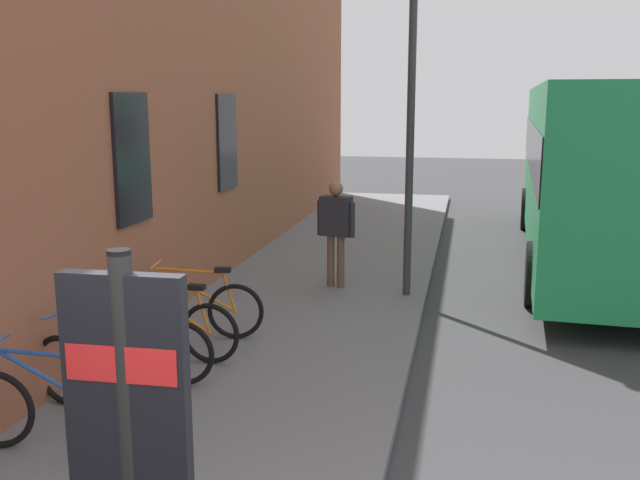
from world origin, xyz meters
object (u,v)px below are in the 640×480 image
object	(u,v)px
bicycle_far_end	(195,309)
bicycle_mid_rack	(169,327)
bicycle_by_door	(54,409)
street_lamp	(412,75)
bicycle_end_of_row	(135,348)
transit_info_sign	(129,431)
bicycle_nearest_sign	(102,377)
pedestrian_near_bus	(336,223)
city_bus	(600,163)

from	to	relation	value
bicycle_far_end	bicycle_mid_rack	bearing A→B (deg)	178.54
bicycle_by_door	street_lamp	xyz separation A→B (m)	(5.65, -2.53, 2.96)
bicycle_mid_rack	bicycle_end_of_row	bearing A→B (deg)	174.97
transit_info_sign	street_lamp	distance (m)	8.33
street_lamp	bicycle_nearest_sign	bearing A→B (deg)	153.23
bicycle_mid_rack	transit_info_sign	bearing A→B (deg)	-157.59
bicycle_far_end	bicycle_nearest_sign	bearing A→B (deg)	179.35
bicycle_mid_rack	bicycle_far_end	size ratio (longest dim) A/B	1.01
street_lamp	transit_info_sign	bearing A→B (deg)	176.41
bicycle_far_end	pedestrian_near_bus	bearing A→B (deg)	-24.12
bicycle_end_of_row	bicycle_mid_rack	size ratio (longest dim) A/B	1.00
bicycle_nearest_sign	pedestrian_near_bus	distance (m)	5.36
bicycle_mid_rack	street_lamp	size ratio (longest dim) A/B	0.31
pedestrian_near_bus	bicycle_nearest_sign	bearing A→B (deg)	165.80
bicycle_end_of_row	street_lamp	world-z (taller)	street_lamp
street_lamp	city_bus	bearing A→B (deg)	-43.40
bicycle_end_of_row	bicycle_mid_rack	xyz separation A→B (m)	(0.74, -0.06, 0.00)
bicycle_mid_rack	city_bus	distance (m)	9.08
bicycle_by_door	street_lamp	size ratio (longest dim) A/B	0.31
city_bus	street_lamp	bearing A→B (deg)	136.60
bicycle_by_door	city_bus	size ratio (longest dim) A/B	0.17
bicycle_far_end	pedestrian_near_bus	size ratio (longest dim) A/B	1.02
bicycle_end_of_row	city_bus	bearing A→B (deg)	-37.52
bicycle_mid_rack	street_lamp	distance (m)	5.12
bicycle_far_end	street_lamp	world-z (taller)	street_lamp
bicycle_mid_rack	pedestrian_near_bus	distance (m)	3.90
transit_info_sign	street_lamp	world-z (taller)	street_lamp
bicycle_by_door	bicycle_mid_rack	bearing A→B (deg)	-1.43
pedestrian_near_bus	street_lamp	size ratio (longest dim) A/B	0.30
pedestrian_near_bus	street_lamp	bearing A→B (deg)	-101.85
bicycle_by_door	bicycle_nearest_sign	size ratio (longest dim) A/B	1.02
bicycle_end_of_row	bicycle_far_end	size ratio (longest dim) A/B	1.01
bicycle_mid_rack	transit_info_sign	size ratio (longest dim) A/B	0.74
bicycle_by_door	street_lamp	world-z (taller)	street_lamp
transit_info_sign	city_bus	size ratio (longest dim) A/B	0.23
bicycle_by_door	pedestrian_near_bus	xyz separation A→B (m)	(5.89, -1.36, 0.66)
bicycle_mid_rack	transit_info_sign	xyz separation A→B (m)	(-4.75, -1.96, 1.21)
pedestrian_near_bus	transit_info_sign	bearing A→B (deg)	-175.48
bicycle_by_door	bicycle_far_end	bearing A→B (deg)	-1.44
bicycle_by_door	transit_info_sign	bearing A→B (deg)	-140.86
bicycle_by_door	bicycle_nearest_sign	xyz separation A→B (m)	(0.74, -0.05, 0.00)
bicycle_end_of_row	bicycle_far_end	world-z (taller)	same
bicycle_by_door	city_bus	bearing A→B (deg)	-32.52
bicycle_far_end	street_lamp	xyz separation A→B (m)	(2.61, -2.45, 2.96)
bicycle_nearest_sign	city_bus	bearing A→B (deg)	-34.52
bicycle_by_door	bicycle_mid_rack	distance (m)	2.28
bicycle_by_door	street_lamp	bearing A→B (deg)	-24.10
street_lamp	bicycle_end_of_row	bearing A→B (deg)	148.33
transit_info_sign	pedestrian_near_bus	bearing A→B (deg)	4.52
bicycle_end_of_row	street_lamp	bearing A→B (deg)	-31.67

